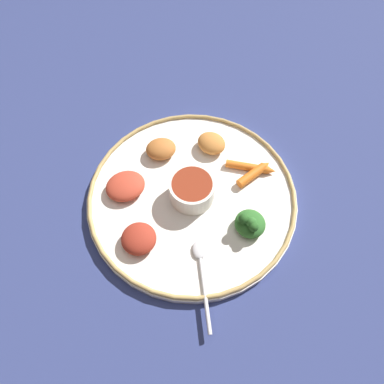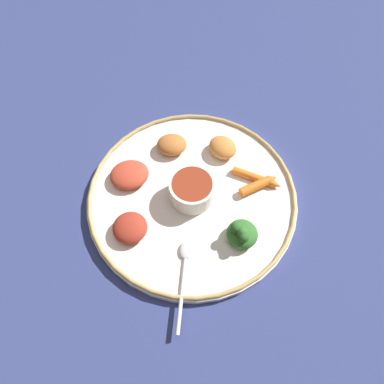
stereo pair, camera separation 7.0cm
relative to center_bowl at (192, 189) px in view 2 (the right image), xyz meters
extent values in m
plane|color=navy|center=(0.00, 0.00, -0.04)|extent=(2.40, 2.40, 0.00)
cylinder|color=white|center=(0.00, 0.00, -0.03)|extent=(0.40, 0.40, 0.01)
torus|color=tan|center=(0.00, 0.00, -0.02)|extent=(0.39, 0.39, 0.01)
cylinder|color=silver|center=(0.00, 0.00, 0.00)|extent=(0.08, 0.08, 0.05)
cylinder|color=maroon|center=(0.00, 0.00, 0.02)|extent=(0.07, 0.07, 0.01)
ellipsoid|color=silver|center=(0.05, 0.10, -0.02)|extent=(0.04, 0.04, 0.01)
cylinder|color=silver|center=(0.09, 0.16, -0.02)|extent=(0.07, 0.11, 0.01)
ellipsoid|color=#2D6628|center=(-0.04, 0.11, -0.01)|extent=(0.06, 0.06, 0.03)
sphere|color=#23511E|center=(-0.03, 0.11, 0.01)|extent=(0.02, 0.02, 0.02)
sphere|color=#2D6628|center=(-0.04, 0.12, 0.01)|extent=(0.02, 0.02, 0.02)
sphere|color=#23511E|center=(-0.04, 0.13, 0.01)|extent=(0.02, 0.02, 0.02)
cylinder|color=orange|center=(-0.12, 0.04, -0.02)|extent=(0.07, 0.02, 0.02)
cone|color=orange|center=(-0.16, 0.03, -0.02)|extent=(0.02, 0.02, 0.02)
cylinder|color=orange|center=(-0.12, 0.01, -0.02)|extent=(0.07, 0.07, 0.02)
cone|color=orange|center=(-0.16, 0.05, -0.02)|extent=(0.02, 0.02, 0.01)
ellipsoid|color=#C67A38|center=(-0.10, -0.07, -0.01)|extent=(0.07, 0.07, 0.03)
ellipsoid|color=#B2662D|center=(-0.01, -0.12, -0.01)|extent=(0.08, 0.07, 0.03)
ellipsoid|color=maroon|center=(0.13, 0.02, -0.01)|extent=(0.07, 0.07, 0.03)
ellipsoid|color=#B73D28|center=(0.09, -0.09, -0.01)|extent=(0.09, 0.08, 0.03)
camera|label=1|loc=(0.20, 0.27, 0.60)|focal=34.98mm
camera|label=2|loc=(0.14, 0.31, 0.60)|focal=34.98mm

